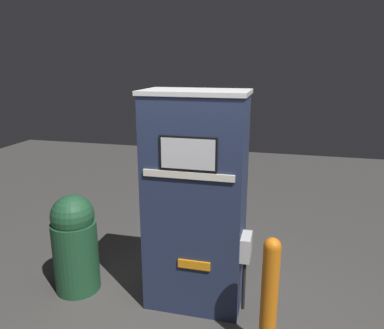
{
  "coord_description": "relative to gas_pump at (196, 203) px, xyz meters",
  "views": [
    {
      "loc": [
        0.78,
        -2.99,
        2.37
      ],
      "look_at": [
        0.0,
        0.14,
        1.48
      ],
      "focal_mm": 35.0,
      "sensor_mm": 36.0,
      "label": 1
    }
  ],
  "objects": [
    {
      "name": "gas_pump",
      "position": [
        0.0,
        0.0,
        0.0
      ],
      "size": [
        1.03,
        0.58,
        2.13
      ],
      "color": "#232D4C",
      "rests_on": "ground_plane"
    },
    {
      "name": "trash_bin",
      "position": [
        -1.28,
        -0.11,
        -0.53
      ],
      "size": [
        0.47,
        0.47,
        1.06
      ],
      "color": "#1E4C2D",
      "rests_on": "ground_plane"
    },
    {
      "name": "safety_bollard",
      "position": [
        0.75,
        -0.59,
        -0.51
      ],
      "size": [
        0.14,
        0.14,
        1.07
      ],
      "color": "orange",
      "rests_on": "ground_plane"
    },
    {
      "name": "ground_plane",
      "position": [
        -0.0,
        -0.27,
        -1.07
      ],
      "size": [
        14.0,
        14.0,
        0.0
      ],
      "primitive_type": "plane",
      "color": "#423F3D"
    }
  ]
}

